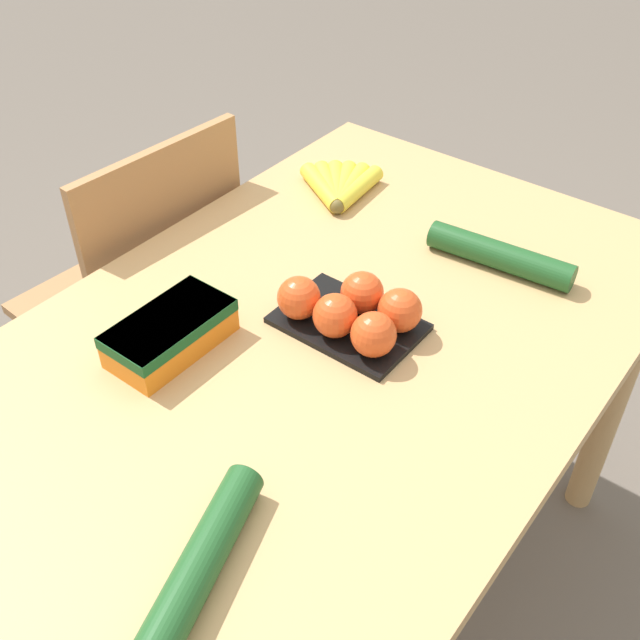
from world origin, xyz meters
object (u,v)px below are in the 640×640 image
object	(u,v)px
tomato_pack	(353,312)
chair	(146,303)
cucumber_far	(500,256)
banana_bunch	(340,187)
carrot_bag	(170,331)
cucumber_near	(200,566)

from	to	relation	value
tomato_pack	chair	bearing A→B (deg)	84.26
tomato_pack	cucumber_far	distance (m)	0.31
banana_bunch	cucumber_far	xyz separation A→B (m)	(-0.03, -0.37, 0.01)
cucumber_far	chair	bearing A→B (deg)	108.25
chair	tomato_pack	xyz separation A→B (m)	(-0.06, -0.61, 0.32)
banana_bunch	carrot_bag	distance (m)	0.53
cucumber_far	carrot_bag	bearing A→B (deg)	149.17
chair	carrot_bag	distance (m)	0.59
tomato_pack	cucumber_near	xyz separation A→B (m)	(-0.45, -0.12, -0.01)
chair	tomato_pack	size ratio (longest dim) A/B	3.96
chair	banana_bunch	world-z (taller)	chair
tomato_pack	carrot_bag	size ratio (longest dim) A/B	1.15
chair	banana_bunch	size ratio (longest dim) A/B	5.22
tomato_pack	carrot_bag	distance (m)	0.28
banana_bunch	cucumber_near	world-z (taller)	cucumber_near
cucumber_near	cucumber_far	distance (m)	0.75
chair	banana_bunch	bearing A→B (deg)	130.38
carrot_bag	cucumber_near	world-z (taller)	carrot_bag
chair	banana_bunch	distance (m)	0.53
chair	carrot_bag	world-z (taller)	chair
chair	cucumber_far	xyz separation A→B (m)	(0.24, -0.71, 0.31)
carrot_bag	cucumber_far	xyz separation A→B (m)	(0.50, -0.30, -0.01)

